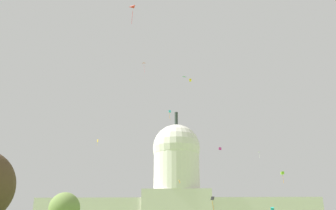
{
  "coord_description": "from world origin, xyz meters",
  "views": [
    {
      "loc": [
        -3.15,
        -23.55,
        2.65
      ],
      "look_at": [
        -5.9,
        60.83,
        32.43
      ],
      "focal_mm": 39.16,
      "sensor_mm": 36.0,
      "label": 1
    }
  ],
  "objects_px": {
    "kite_yellow_high": "(190,80)",
    "kite_turquoise_low": "(272,209)",
    "tree_west_near": "(64,209)",
    "kite_lime_mid": "(282,173)",
    "kite_black_low": "(213,201)",
    "kite_cyan_high": "(170,112)",
    "kite_gold_high": "(98,141)",
    "kite_magenta_mid": "(220,149)",
    "kite_red_high": "(134,11)",
    "kite_white_high": "(258,153)",
    "kite_pink_high": "(144,64)",
    "kite_orange_mid": "(179,181)",
    "kite_green_high": "(184,78)",
    "capitol_building": "(177,201)"
  },
  "relations": [
    {
      "from": "tree_west_near",
      "to": "kite_yellow_high",
      "type": "bearing_deg",
      "value": 45.76
    },
    {
      "from": "tree_west_near",
      "to": "kite_orange_mid",
      "type": "xyz_separation_m",
      "value": [
        29.79,
        56.4,
        14.35
      ]
    },
    {
      "from": "kite_lime_mid",
      "to": "kite_green_high",
      "type": "bearing_deg",
      "value": 116.43
    },
    {
      "from": "kite_turquoise_low",
      "to": "kite_orange_mid",
      "type": "bearing_deg",
      "value": 141.26
    },
    {
      "from": "kite_red_high",
      "to": "kite_lime_mid",
      "type": "bearing_deg",
      "value": -101.3
    },
    {
      "from": "kite_black_low",
      "to": "kite_red_high",
      "type": "bearing_deg",
      "value": 122.39
    },
    {
      "from": "kite_black_low",
      "to": "kite_gold_high",
      "type": "bearing_deg",
      "value": 41.9
    },
    {
      "from": "kite_white_high",
      "to": "kite_black_low",
      "type": "bearing_deg",
      "value": 25.2
    },
    {
      "from": "kite_white_high",
      "to": "kite_green_high",
      "type": "relative_size",
      "value": 1.61
    },
    {
      "from": "kite_white_high",
      "to": "kite_yellow_high",
      "type": "relative_size",
      "value": 2.81
    },
    {
      "from": "kite_black_low",
      "to": "kite_orange_mid",
      "type": "bearing_deg",
      "value": 16.91
    },
    {
      "from": "capitol_building",
      "to": "kite_yellow_high",
      "type": "relative_size",
      "value": 151.31
    },
    {
      "from": "kite_turquoise_low",
      "to": "kite_black_low",
      "type": "bearing_deg",
      "value": -102.78
    },
    {
      "from": "kite_green_high",
      "to": "kite_turquoise_low",
      "type": "relative_size",
      "value": 0.47
    },
    {
      "from": "kite_pink_high",
      "to": "kite_orange_mid",
      "type": "distance_m",
      "value": 57.14
    },
    {
      "from": "tree_west_near",
      "to": "kite_turquoise_low",
      "type": "relative_size",
      "value": 3.82
    },
    {
      "from": "kite_black_low",
      "to": "kite_green_high",
      "type": "bearing_deg",
      "value": 19.37
    },
    {
      "from": "kite_black_low",
      "to": "kite_cyan_high",
      "type": "xyz_separation_m",
      "value": [
        -10.35,
        52.42,
        37.21
      ]
    },
    {
      "from": "kite_magenta_mid",
      "to": "tree_west_near",
      "type": "bearing_deg",
      "value": 48.64
    },
    {
      "from": "kite_gold_high",
      "to": "kite_magenta_mid",
      "type": "bearing_deg",
      "value": 61.11
    },
    {
      "from": "tree_west_near",
      "to": "kite_black_low",
      "type": "relative_size",
      "value": 3.04
    },
    {
      "from": "kite_gold_high",
      "to": "kite_lime_mid",
      "type": "bearing_deg",
      "value": 78.24
    },
    {
      "from": "kite_yellow_high",
      "to": "kite_lime_mid",
      "type": "distance_m",
      "value": 48.84
    },
    {
      "from": "kite_pink_high",
      "to": "kite_orange_mid",
      "type": "relative_size",
      "value": 2.55
    },
    {
      "from": "kite_yellow_high",
      "to": "kite_green_high",
      "type": "height_order",
      "value": "kite_yellow_high"
    },
    {
      "from": "kite_black_low",
      "to": "kite_cyan_high",
      "type": "bearing_deg",
      "value": 22.71
    },
    {
      "from": "kite_pink_high",
      "to": "kite_green_high",
      "type": "bearing_deg",
      "value": 35.07
    },
    {
      "from": "kite_gold_high",
      "to": "kite_cyan_high",
      "type": "bearing_deg",
      "value": 60.1
    },
    {
      "from": "kite_red_high",
      "to": "kite_orange_mid",
      "type": "relative_size",
      "value": 2.95
    },
    {
      "from": "kite_black_low",
      "to": "kite_white_high",
      "type": "bearing_deg",
      "value": -7.0
    },
    {
      "from": "capitol_building",
      "to": "kite_green_high",
      "type": "xyz_separation_m",
      "value": [
        3.35,
        -74.56,
        34.94
      ]
    },
    {
      "from": "kite_green_high",
      "to": "kite_cyan_high",
      "type": "bearing_deg",
      "value": -91.89
    },
    {
      "from": "kite_red_high",
      "to": "kite_white_high",
      "type": "bearing_deg",
      "value": -90.17
    },
    {
      "from": "kite_pink_high",
      "to": "kite_orange_mid",
      "type": "bearing_deg",
      "value": 77.31
    },
    {
      "from": "kite_pink_high",
      "to": "kite_gold_high",
      "type": "xyz_separation_m",
      "value": [
        -23.18,
        41.9,
        -15.18
      ]
    },
    {
      "from": "tree_west_near",
      "to": "kite_lime_mid",
      "type": "xyz_separation_m",
      "value": [
        67.02,
        36.47,
        14.52
      ]
    },
    {
      "from": "kite_turquoise_low",
      "to": "capitol_building",
      "type": "bearing_deg",
      "value": 128.5
    },
    {
      "from": "kite_yellow_high",
      "to": "kite_turquoise_low",
      "type": "relative_size",
      "value": 0.27
    },
    {
      "from": "kite_white_high",
      "to": "kite_cyan_high",
      "type": "bearing_deg",
      "value": -5.48
    },
    {
      "from": "kite_white_high",
      "to": "kite_gold_high",
      "type": "distance_m",
      "value": 72.06
    },
    {
      "from": "kite_white_high",
      "to": "kite_orange_mid",
      "type": "xyz_separation_m",
      "value": [
        -36.0,
        -11.31,
        -13.98
      ]
    },
    {
      "from": "kite_white_high",
      "to": "kite_turquoise_low",
      "type": "distance_m",
      "value": 61.2
    },
    {
      "from": "kite_black_low",
      "to": "kite_green_high",
      "type": "relative_size",
      "value": 2.68
    },
    {
      "from": "kite_black_low",
      "to": "kite_lime_mid",
      "type": "xyz_separation_m",
      "value": [
        30.19,
        55.08,
        14.28
      ]
    },
    {
      "from": "kite_cyan_high",
      "to": "kite_turquoise_low",
      "type": "relative_size",
      "value": 1.17
    },
    {
      "from": "kite_white_high",
      "to": "kite_yellow_high",
      "type": "xyz_separation_m",
      "value": [
        -31.25,
        -32.25,
        22.64
      ]
    },
    {
      "from": "kite_red_high",
      "to": "kite_green_high",
      "type": "bearing_deg",
      "value": -78.93
    },
    {
      "from": "kite_green_high",
      "to": "kite_orange_mid",
      "type": "relative_size",
      "value": 1.16
    },
    {
      "from": "kite_green_high",
      "to": "kite_cyan_high",
      "type": "distance_m",
      "value": 17.34
    },
    {
      "from": "tree_west_near",
      "to": "kite_orange_mid",
      "type": "bearing_deg",
      "value": 62.16
    }
  ]
}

